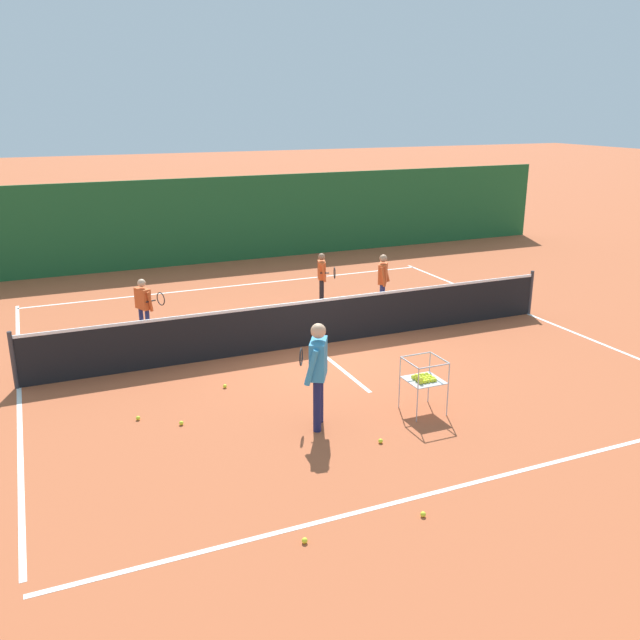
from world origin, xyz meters
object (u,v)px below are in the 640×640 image
at_px(tennis_ball_3, 138,418).
at_px(tennis_ball_7, 305,541).
at_px(tennis_ball_2, 181,423).
at_px(tennis_ball_6, 423,514).
at_px(tennis_ball_5, 381,441).
at_px(instructor, 318,366).
at_px(ball_cart, 424,378).
at_px(student_1, 322,273).
at_px(tennis_net, 312,322).
at_px(tennis_ball_1, 225,386).
at_px(tennis_ball_0, 318,407).
at_px(student_0, 144,302).
at_px(student_2, 383,277).

xyz_separation_m(tennis_ball_3, tennis_ball_7, (1.23, -3.97, 0.00)).
height_order(tennis_ball_2, tennis_ball_6, same).
bearing_deg(tennis_ball_5, instructor, 125.63).
distance_m(instructor, tennis_ball_3, 3.01).
bearing_deg(ball_cart, student_1, 80.83).
height_order(tennis_net, tennis_ball_1, tennis_net).
relative_size(tennis_ball_0, tennis_ball_6, 1.00).
height_order(student_1, ball_cart, student_1).
bearing_deg(instructor, tennis_net, 68.78).
bearing_deg(tennis_ball_6, tennis_ball_7, 176.62).
bearing_deg(tennis_ball_6, tennis_net, 79.66).
bearing_deg(tennis_ball_5, tennis_ball_3, 145.16).
xyz_separation_m(tennis_ball_2, tennis_ball_6, (2.15, -3.62, 0.00)).
distance_m(instructor, student_0, 5.64).
bearing_deg(tennis_ball_6, tennis_ball_5, 77.33).
bearing_deg(ball_cart, tennis_ball_5, -148.87).
distance_m(student_1, tennis_ball_7, 9.83).
relative_size(student_1, tennis_ball_3, 18.74).
height_order(student_1, tennis_ball_7, student_1).
relative_size(tennis_net, tennis_ball_7, 166.57).
height_order(tennis_net, tennis_ball_6, tennis_net).
height_order(ball_cart, tennis_ball_7, ball_cart).
distance_m(tennis_net, tennis_ball_6, 6.32).
distance_m(student_0, ball_cart, 6.56).
bearing_deg(tennis_ball_1, student_2, 32.80).
height_order(student_1, tennis_ball_1, student_1).
height_order(tennis_net, tennis_ball_0, tennis_net).
xyz_separation_m(student_0, tennis_ball_3, (-0.82, -4.05, -0.74)).
relative_size(student_0, tennis_ball_3, 18.82).
xyz_separation_m(tennis_net, tennis_ball_3, (-3.87, -2.14, -0.47)).
bearing_deg(tennis_ball_3, tennis_ball_1, 23.27).
bearing_deg(student_0, tennis_ball_3, -101.47).
relative_size(ball_cart, tennis_ball_1, 13.22).
xyz_separation_m(tennis_ball_0, tennis_ball_1, (-1.17, 1.46, 0.00)).
xyz_separation_m(tennis_ball_3, tennis_ball_5, (3.16, -2.20, 0.00)).
bearing_deg(student_2, tennis_ball_5, -118.56).
bearing_deg(student_0, tennis_ball_5, -69.49).
distance_m(student_2, tennis_ball_0, 5.89).
relative_size(student_0, ball_cart, 1.42).
xyz_separation_m(tennis_ball_1, tennis_ball_5, (1.55, -2.89, 0.00)).
bearing_deg(tennis_ball_3, tennis_ball_2, -37.07).
relative_size(instructor, tennis_ball_0, 24.64).
relative_size(tennis_ball_3, tennis_ball_6, 1.00).
bearing_deg(student_2, student_1, 133.89).
distance_m(student_1, tennis_ball_1, 5.68).
xyz_separation_m(student_1, tennis_ball_2, (-4.74, -5.37, -0.73)).
bearing_deg(tennis_ball_6, student_1, 73.94).
relative_size(student_0, student_2, 0.93).
relative_size(ball_cart, tennis_ball_6, 13.22).
bearing_deg(student_1, tennis_ball_2, -131.41).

